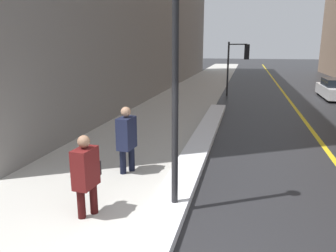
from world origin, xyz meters
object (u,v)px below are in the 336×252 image
Objects in this scene: lamp_post at (175,46)px; pedestrian_trailing at (86,172)px; pedestrian_in_glasses at (127,137)px; traffic_light_near at (240,57)px.

lamp_post is 3.33× the size of pedestrian_trailing.
pedestrian_in_glasses is at bearing 133.42° from lamp_post.
traffic_light_near is at bearing 87.25° from lamp_post.
lamp_post reaches higher than pedestrian_trailing.
pedestrian_trailing is at bearing -160.46° from lamp_post.
traffic_light_near is at bearing 175.70° from pedestrian_in_glasses.
pedestrian_trailing is at bearing -95.83° from traffic_light_near.
pedestrian_in_glasses is (-2.30, -13.74, -1.46)m from traffic_light_near.
traffic_light_near reaches higher than pedestrian_trailing.
lamp_post is 3.12m from pedestrian_in_glasses.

